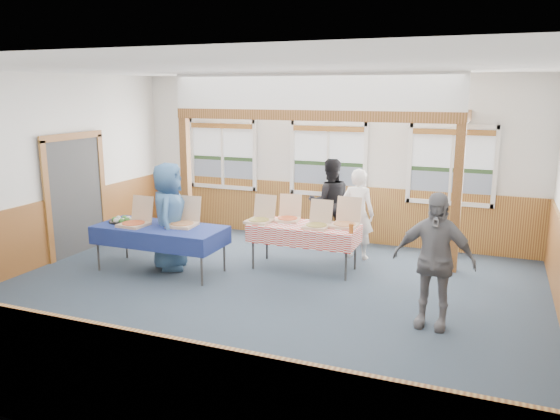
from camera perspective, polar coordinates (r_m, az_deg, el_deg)
The scene contains 29 objects.
floor at distance 7.91m, azimuth -2.54°, elevation -9.21°, with size 8.00×8.00×0.00m, color #252F3C.
ceiling at distance 7.36m, azimuth -2.78°, elevation 14.64°, with size 8.00×8.00×0.00m, color white.
wall_back at distance 10.72m, azimuth 5.12°, elevation 5.34°, with size 8.00×8.00×0.00m, color silver.
wall_front at distance 4.60m, azimuth -21.01°, elevation -5.01°, with size 8.00×8.00×0.00m, color silver.
wall_left at distance 9.81m, azimuth -24.51°, elevation 3.61°, with size 8.00×8.00×0.00m, color silver.
wainscot_back at distance 10.87m, azimuth 4.98°, elevation -0.18°, with size 7.98×0.05×1.10m, color brown.
wainscot_front at distance 5.02m, azimuth -19.85°, elevation -16.46°, with size 7.98×0.05×1.10m, color brown.
wainscot_left at distance 9.98m, azimuth -23.88°, elevation -2.36°, with size 0.05×6.98×1.10m, color brown.
cased_opening at distance 10.50m, azimuth -20.58°, elevation 1.40°, with size 0.06×1.30×2.10m, color #353535.
window_left at distance 11.54m, azimuth -6.00°, elevation 6.21°, with size 1.56×0.10×1.46m.
window_mid at distance 10.67m, azimuth 5.06°, elevation 5.73°, with size 1.56×0.10×1.46m.
window_right at distance 10.25m, azimuth 17.51°, elevation 4.93°, with size 1.56×0.10×1.46m.
post_left at distance 10.70m, azimuth -9.77°, elevation 3.03°, with size 0.15×0.15×2.40m, color brown.
post_right at distance 9.17m, azimuth 17.97°, elevation 1.04°, with size 0.15×0.15×2.40m, color brown.
cross_beam at distance 9.50m, azimuth 3.11°, elevation 9.85°, with size 5.15×0.18×0.18m, color brown.
table_left at distance 9.06m, azimuth -12.44°, elevation -1.97°, with size 2.31×1.73×0.76m.
table_right at distance 8.95m, azimuth 2.54°, elevation -1.92°, with size 1.89×1.16×0.76m.
pizza_box_a at distance 9.17m, azimuth -14.91°, elevation -1.16°, with size 0.43×0.52×0.45m.
pizza_box_b at distance 8.98m, azimuth -10.06°, elevation -1.22°, with size 0.45×0.54×0.45m.
pizza_box_c at distance 9.10m, azimuth -2.10°, elevation -0.87°, with size 0.41×0.50×0.43m.
pizza_box_d at distance 9.21m, azimuth 0.85°, elevation -0.70°, with size 0.44×0.51×0.41m.
pizza_box_e at distance 8.77m, azimuth 3.93°, elevation -1.40°, with size 0.39×0.47×0.42m.
pizza_box_f at distance 8.87m, azimuth 6.83°, elevation -1.29°, with size 0.42×0.51×0.45m.
veggie_tray at distance 9.47m, azimuth -16.22°, elevation -1.04°, with size 0.42×0.42×0.09m.
drink_glass at distance 8.45m, azimuth 7.44°, elevation -1.94°, with size 0.07×0.07×0.15m, color #A1501A.
woman_white at distance 9.62m, azimuth 8.13°, elevation -0.40°, with size 0.58×0.38×1.60m, color white.
woman_black at distance 10.36m, azimuth 5.22°, elevation 0.80°, with size 0.81×0.63×1.67m, color black.
man_blue at distance 9.13m, azimuth -11.53°, elevation -0.65°, with size 0.87×0.56×1.78m, color #345984.
person_grey at distance 7.01m, azimuth 15.76°, elevation -5.09°, with size 1.01×0.42×1.72m, color slate.
Camera 1 is at (3.05, -6.69, 2.91)m, focal length 35.00 mm.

